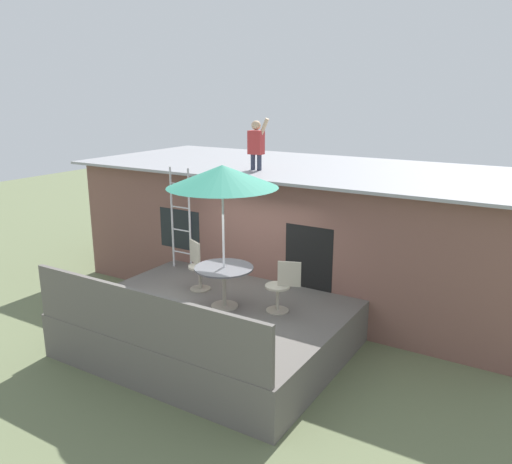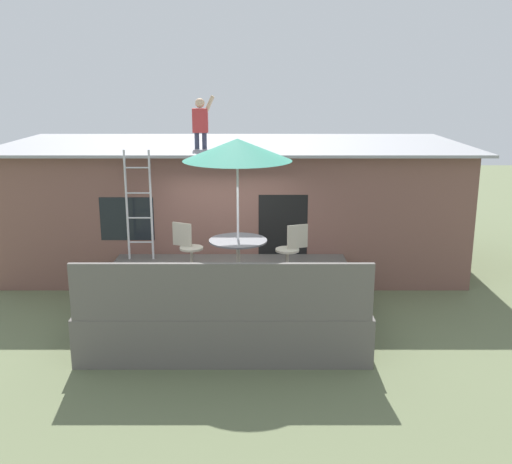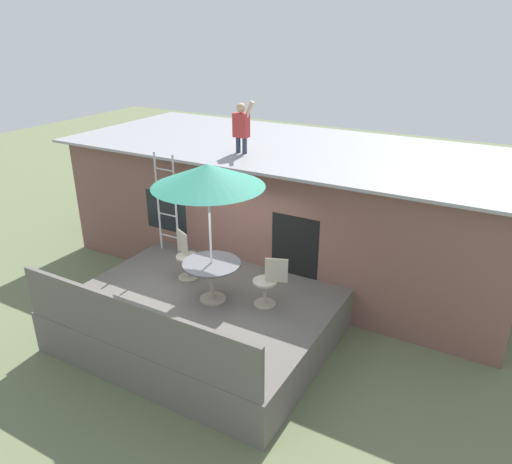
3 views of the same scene
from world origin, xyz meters
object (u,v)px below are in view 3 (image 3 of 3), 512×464
(patio_table, at_px, (212,271))
(step_ladder, at_px, (167,204))
(patio_chair_left, at_px, (186,255))
(patio_umbrella, at_px, (208,176))
(patio_chair_right, at_px, (269,282))
(person_figure, at_px, (242,124))

(patio_table, distance_m, step_ladder, 2.42)
(patio_chair_left, bearing_deg, step_ladder, 170.42)
(patio_chair_left, bearing_deg, patio_umbrella, 0.00)
(step_ladder, distance_m, patio_chair_right, 3.16)
(person_figure, distance_m, patio_chair_left, 2.99)
(patio_chair_left, relative_size, patio_chair_right, 1.00)
(patio_table, distance_m, patio_chair_left, 1.08)
(person_figure, relative_size, patio_chair_left, 1.21)
(patio_table, relative_size, patio_chair_right, 1.13)
(patio_umbrella, height_order, patio_chair_right, patio_umbrella)
(patio_umbrella, relative_size, step_ladder, 1.15)
(patio_table, bearing_deg, patio_chair_right, 20.23)
(person_figure, bearing_deg, patio_umbrella, -71.26)
(patio_umbrella, xyz_separation_m, step_ladder, (-1.99, 1.27, -1.25))
(patio_table, xyz_separation_m, patio_umbrella, (0.00, 0.00, 1.76))
(patio_chair_right, bearing_deg, step_ladder, -37.36)
(patio_chair_right, bearing_deg, patio_umbrella, -0.00)
(patio_table, distance_m, person_figure, 3.36)
(patio_table, height_order, person_figure, person_figure)
(patio_chair_left, bearing_deg, person_figure, 114.11)
(person_figure, bearing_deg, patio_chair_left, -93.15)
(step_ladder, height_order, patio_chair_right, step_ladder)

